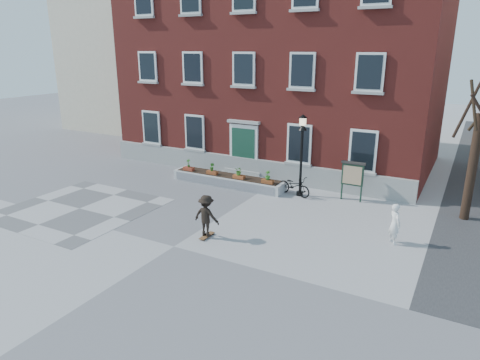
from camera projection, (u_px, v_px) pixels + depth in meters
The scene contains 11 objects.
ground at pixel (174, 247), 15.37m from camera, with size 100.00×100.00×0.00m, color #949497.
checker_patch at pixel (80, 209), 18.98m from camera, with size 6.00×6.00×0.01m, color #565659.
distant_building at pixel (147, 52), 38.49m from camera, with size 10.00×12.00×13.00m, color beige.
bicycle at pixel (294, 186), 20.59m from camera, with size 0.64×1.83×0.96m, color black.
bystander at pixel (395, 224), 15.42m from camera, with size 0.56×0.36×1.52m, color white.
brick_building at pixel (283, 57), 26.10m from camera, with size 18.40×10.85×12.60m.
planter_assembly at pixel (228, 179), 22.19m from camera, with size 6.20×1.12×1.15m.
bare_tree at pixel (475, 154), 17.05m from camera, with size 1.83×1.83×6.16m.
lamp_post at pixel (302, 144), 19.94m from camera, with size 0.40×0.40×3.93m.
notice_board at pixel (353, 175), 19.62m from camera, with size 1.10×0.16×1.87m.
skateboarder at pixel (206, 216), 15.88m from camera, with size 1.03×0.78×1.67m.
Camera 1 is at (8.86, -11.06, 6.83)m, focal length 32.00 mm.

